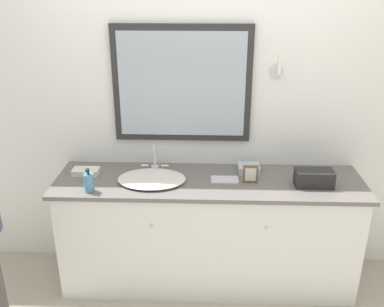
{
  "coord_description": "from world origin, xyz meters",
  "views": [
    {
      "loc": [
        -0.02,
        -2.39,
        2.17
      ],
      "look_at": [
        -0.12,
        0.3,
        1.05
      ],
      "focal_mm": 40.0,
      "sensor_mm": 36.0,
      "label": 1
    }
  ],
  "objects_px": {
    "soap_bottle": "(89,182)",
    "sink_basin": "(152,178)",
    "appliance_box": "(314,178)",
    "picture_frame": "(250,174)"
  },
  "relations": [
    {
      "from": "sink_basin",
      "to": "soap_bottle",
      "type": "bearing_deg",
      "value": -155.77
    },
    {
      "from": "sink_basin",
      "to": "appliance_box",
      "type": "xyz_separation_m",
      "value": [
        1.11,
        -0.04,
        0.04
      ]
    },
    {
      "from": "sink_basin",
      "to": "appliance_box",
      "type": "height_order",
      "value": "sink_basin"
    },
    {
      "from": "soap_bottle",
      "to": "appliance_box",
      "type": "xyz_separation_m",
      "value": [
        1.5,
        0.13,
        -0.01
      ]
    },
    {
      "from": "appliance_box",
      "to": "soap_bottle",
      "type": "bearing_deg",
      "value": -174.86
    },
    {
      "from": "appliance_box",
      "to": "picture_frame",
      "type": "height_order",
      "value": "picture_frame"
    },
    {
      "from": "sink_basin",
      "to": "appliance_box",
      "type": "distance_m",
      "value": 1.11
    },
    {
      "from": "sink_basin",
      "to": "picture_frame",
      "type": "bearing_deg",
      "value": -0.91
    },
    {
      "from": "appliance_box",
      "to": "picture_frame",
      "type": "xyz_separation_m",
      "value": [
        -0.43,
        0.03,
        0.01
      ]
    },
    {
      "from": "soap_bottle",
      "to": "sink_basin",
      "type": "bearing_deg",
      "value": 24.23
    }
  ]
}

